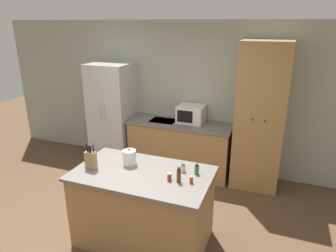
% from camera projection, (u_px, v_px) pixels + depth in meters
% --- Properties ---
extents(ground_plane, '(14.00, 14.00, 0.00)m').
position_uv_depth(ground_plane, '(115.00, 237.00, 3.76)').
color(ground_plane, brown).
extents(wall_back, '(7.20, 0.06, 2.60)m').
position_uv_depth(wall_back, '(177.00, 96.00, 5.39)').
color(wall_back, '#9EA393').
rests_on(wall_back, ground_plane).
extents(refrigerator, '(0.73, 0.71, 1.87)m').
position_uv_depth(refrigerator, '(113.00, 114.00, 5.56)').
color(refrigerator, '#B7BABC').
rests_on(refrigerator, ground_plane).
extents(back_counter, '(1.80, 0.65, 0.92)m').
position_uv_depth(back_counter, '(180.00, 147.00, 5.31)').
color(back_counter, '#9E7547').
rests_on(back_counter, ground_plane).
extents(pantry_cabinet, '(0.73, 0.62, 2.31)m').
position_uv_depth(pantry_cabinet, '(260.00, 117.00, 4.65)').
color(pantry_cabinet, '#9E7547').
rests_on(pantry_cabinet, ground_plane).
extents(kitchen_island, '(1.59, 0.93, 0.93)m').
position_uv_depth(kitchen_island, '(143.00, 207.00, 3.59)').
color(kitchen_island, '#9E7547').
rests_on(kitchen_island, ground_plane).
extents(microwave, '(0.44, 0.38, 0.29)m').
position_uv_depth(microwave, '(191.00, 114.00, 5.14)').
color(microwave, white).
rests_on(microwave, back_counter).
extents(knife_block, '(0.13, 0.07, 0.31)m').
position_uv_depth(knife_block, '(91.00, 160.00, 3.49)').
color(knife_block, '#9E7547').
rests_on(knife_block, kitchen_island).
extents(spice_bottle_tall_dark, '(0.04, 0.04, 0.08)m').
position_uv_depth(spice_bottle_tall_dark, '(191.00, 180.00, 3.19)').
color(spice_bottle_tall_dark, '#B2281E').
rests_on(spice_bottle_tall_dark, kitchen_island).
extents(spice_bottle_short_red, '(0.05, 0.05, 0.17)m').
position_uv_depth(spice_bottle_short_red, '(179.00, 175.00, 3.20)').
color(spice_bottle_short_red, '#563319').
rests_on(spice_bottle_short_red, kitchen_island).
extents(spice_bottle_amber_oil, '(0.06, 0.06, 0.10)m').
position_uv_depth(spice_bottle_amber_oil, '(183.00, 168.00, 3.44)').
color(spice_bottle_amber_oil, beige).
rests_on(spice_bottle_amber_oil, kitchen_island).
extents(spice_bottle_green_herb, '(0.05, 0.05, 0.09)m').
position_uv_depth(spice_bottle_green_herb, '(169.00, 177.00, 3.24)').
color(spice_bottle_green_herb, '#B2281E').
rests_on(spice_bottle_green_herb, kitchen_island).
extents(spice_bottle_pale_salt, '(0.05, 0.05, 0.12)m').
position_uv_depth(spice_bottle_pale_salt, '(197.00, 169.00, 3.38)').
color(spice_bottle_pale_salt, '#337033').
rests_on(spice_bottle_pale_salt, kitchen_island).
extents(kettle, '(0.16, 0.16, 0.20)m').
position_uv_depth(kettle, '(129.00, 157.00, 3.60)').
color(kettle, white).
rests_on(kettle, kitchen_island).
extents(fire_extinguisher, '(0.14, 0.14, 0.50)m').
position_uv_depth(fire_extinguisher, '(92.00, 146.00, 5.94)').
color(fire_extinguisher, red).
rests_on(fire_extinguisher, ground_plane).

